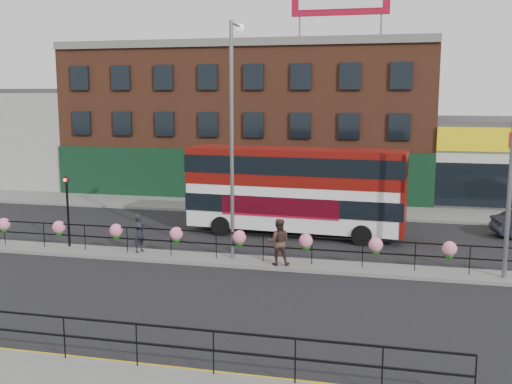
% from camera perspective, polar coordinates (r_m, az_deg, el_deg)
% --- Properties ---
extents(ground, '(120.00, 120.00, 0.00)m').
position_cam_1_polar(ground, '(24.90, -1.58, -6.77)').
color(ground, black).
rests_on(ground, ground).
extents(north_pavement, '(60.00, 4.00, 0.15)m').
position_cam_1_polar(north_pavement, '(36.32, 3.23, -1.57)').
color(north_pavement, slate).
rests_on(north_pavement, ground).
extents(median, '(60.00, 1.60, 0.15)m').
position_cam_1_polar(median, '(24.88, -1.58, -6.60)').
color(median, slate).
rests_on(median, ground).
extents(yellow_line_inner, '(60.00, 0.10, 0.01)m').
position_cam_1_polar(yellow_line_inner, '(16.28, -10.62, -15.81)').
color(yellow_line_inner, gold).
rests_on(yellow_line_inner, ground).
extents(yellow_line_outer, '(60.00, 0.10, 0.01)m').
position_cam_1_polar(yellow_line_outer, '(16.13, -10.88, -16.07)').
color(yellow_line_outer, gold).
rests_on(yellow_line_outer, ground).
extents(brick_building, '(25.00, 12.21, 10.30)m').
position_cam_1_polar(brick_building, '(44.31, -0.05, 6.96)').
color(brick_building, brown).
rests_on(brick_building, ground).
extents(warehouse_west, '(15.50, 12.00, 7.30)m').
position_cam_1_polar(warehouse_west, '(52.86, -22.03, 5.05)').
color(warehouse_west, '#9B9A96').
rests_on(warehouse_west, ground).
extents(median_railing, '(30.04, 0.56, 1.23)m').
position_cam_1_polar(median_railing, '(24.64, -1.59, -4.43)').
color(median_railing, black).
rests_on(median_railing, median).
extents(south_railing, '(20.04, 0.05, 1.12)m').
position_cam_1_polar(south_railing, '(16.45, -17.84, -12.22)').
color(south_railing, black).
rests_on(south_railing, south_pavement).
extents(double_decker_bus, '(10.78, 3.18, 4.30)m').
position_cam_1_polar(double_decker_bus, '(29.35, 3.83, 0.94)').
color(double_decker_bus, white).
rests_on(double_decker_bus, ground).
extents(pedestrian_a, '(0.86, 0.78, 1.66)m').
position_cam_1_polar(pedestrian_a, '(26.30, -11.04, -3.86)').
color(pedestrian_a, black).
rests_on(pedestrian_a, median).
extents(pedestrian_b, '(1.14, 1.00, 1.87)m').
position_cam_1_polar(pedestrian_b, '(23.89, 2.16, -4.77)').
color(pedestrian_b, '#3F2A24').
rests_on(pedestrian_b, median).
extents(lamp_column_west, '(0.35, 1.69, 9.63)m').
position_cam_1_polar(lamp_column_west, '(24.41, -2.17, 6.86)').
color(lamp_column_west, slate).
rests_on(lamp_column_west, median).
extents(traffic_light_median, '(0.15, 0.28, 3.65)m').
position_cam_1_polar(traffic_light_median, '(27.79, -17.55, -0.30)').
color(traffic_light_median, black).
rests_on(traffic_light_median, median).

